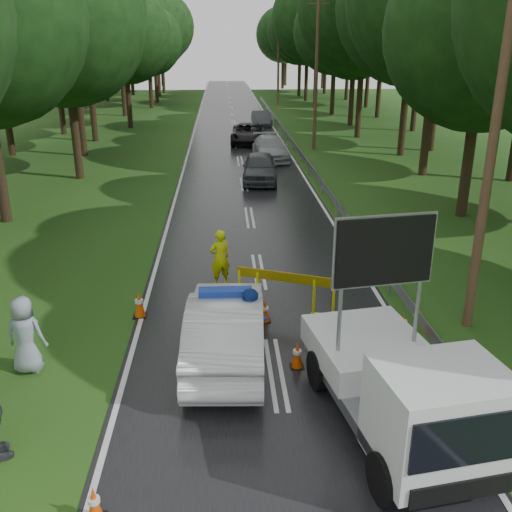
{
  "coord_description": "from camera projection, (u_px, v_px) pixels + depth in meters",
  "views": [
    {
      "loc": [
        -1.1,
        -10.97,
        6.97
      ],
      "look_at": [
        -0.21,
        4.01,
        1.3
      ],
      "focal_mm": 40.0,
      "sensor_mm": 36.0,
      "label": 1
    }
  ],
  "objects": [
    {
      "name": "barrier",
      "position": [
        286.0,
        282.0,
        15.4
      ],
      "size": [
        2.58,
        1.11,
        1.14
      ],
      "rotation": [
        0.0,
        0.0,
        -0.39
      ],
      "color": "#D4D40B",
      "rests_on": "ground"
    },
    {
      "name": "cone_near_left",
      "position": [
        94.0,
        504.0,
        8.74
      ],
      "size": [
        0.3,
        0.3,
        0.64
      ],
      "color": "black",
      "rests_on": "ground"
    },
    {
      "name": "guardrail",
      "position": [
        289.0,
        138.0,
        40.48
      ],
      "size": [
        0.12,
        60.06,
        0.7
      ],
      "color": "gray",
      "rests_on": "ground"
    },
    {
      "name": "road",
      "position": [
        237.0,
        145.0,
        40.78
      ],
      "size": [
        7.0,
        140.0,
        0.02
      ],
      "primitive_type": "cube",
      "color": "black",
      "rests_on": "ground"
    },
    {
      "name": "utility_pole_near",
      "position": [
        495.0,
        129.0,
        13.13
      ],
      "size": [
        1.4,
        0.24,
        10.0
      ],
      "color": "#4E3824",
      "rests_on": "ground"
    },
    {
      "name": "cone_center",
      "position": [
        297.0,
        355.0,
        12.87
      ],
      "size": [
        0.32,
        0.32,
        0.67
      ],
      "color": "black",
      "rests_on": "ground"
    },
    {
      "name": "police_sedan",
      "position": [
        226.0,
        327.0,
        13.11
      ],
      "size": [
        1.94,
        4.93,
        1.76
      ],
      "rotation": [
        0.0,
        0.0,
        3.09
      ],
      "color": "silver",
      "rests_on": "ground"
    },
    {
      "name": "utility_pole_mid",
      "position": [
        316.0,
        72.0,
        37.41
      ],
      "size": [
        1.4,
        0.24,
        10.0
      ],
      "color": "#4E3824",
      "rests_on": "ground"
    },
    {
      "name": "queue_car_first",
      "position": [
        260.0,
        167.0,
        29.92
      ],
      "size": [
        2.06,
        4.51,
        1.5
      ],
      "primitive_type": "imported",
      "rotation": [
        0.0,
        0.0,
        -0.07
      ],
      "color": "#404348",
      "rests_on": "ground"
    },
    {
      "name": "civilian",
      "position": [
        252.0,
        327.0,
        12.88
      ],
      "size": [
        1.13,
        1.11,
        1.84
      ],
      "primitive_type": "imported",
      "rotation": [
        0.0,
        0.0,
        0.73
      ],
      "color": "#183D9E",
      "rests_on": "ground"
    },
    {
      "name": "queue_car_third",
      "position": [
        248.0,
        134.0,
        41.13
      ],
      "size": [
        2.73,
        5.28,
        1.42
      ],
      "primitive_type": "imported",
      "rotation": [
        0.0,
        0.0,
        -0.07
      ],
      "color": "black",
      "rests_on": "ground"
    },
    {
      "name": "queue_car_fourth",
      "position": [
        262.0,
        118.0,
        49.85
      ],
      "size": [
        1.68,
        3.98,
        1.28
      ],
      "primitive_type": "imported",
      "rotation": [
        0.0,
        0.0,
        0.08
      ],
      "color": "#46484F",
      "rests_on": "ground"
    },
    {
      "name": "officer",
      "position": [
        220.0,
        258.0,
        17.05
      ],
      "size": [
        0.76,
        0.64,
        1.77
      ],
      "primitive_type": "imported",
      "rotation": [
        0.0,
        0.0,
        3.53
      ],
      "color": "#C8DA0B",
      "rests_on": "ground"
    },
    {
      "name": "utility_pole_far",
      "position": [
        278.0,
        60.0,
        61.69
      ],
      "size": [
        1.4,
        0.24,
        10.0
      ],
      "color": "#4E3824",
      "rests_on": "ground"
    },
    {
      "name": "cone_far",
      "position": [
        265.0,
        311.0,
        14.98
      ],
      "size": [
        0.31,
        0.31,
        0.66
      ],
      "color": "black",
      "rests_on": "ground"
    },
    {
      "name": "ground",
      "position": [
        276.0,
        373.0,
        12.77
      ],
      "size": [
        160.0,
        160.0,
        0.0
      ],
      "primitive_type": "plane",
      "color": "#1A4C15",
      "rests_on": "ground"
    },
    {
      "name": "work_truck",
      "position": [
        404.0,
        388.0,
        10.33
      ],
      "size": [
        2.92,
        5.21,
        3.94
      ],
      "rotation": [
        0.0,
        0.0,
        0.16
      ],
      "color": "gray",
      "rests_on": "ground"
    },
    {
      "name": "cone_left_mid",
      "position": [
        139.0,
        304.0,
        15.25
      ],
      "size": [
        0.36,
        0.36,
        0.77
      ],
      "color": "black",
      "rests_on": "ground"
    },
    {
      "name": "queue_car_second",
      "position": [
        271.0,
        148.0,
        35.6
      ],
      "size": [
        2.24,
        4.98,
        1.42
      ],
      "primitive_type": "imported",
      "rotation": [
        0.0,
        0.0,
        0.05
      ],
      "color": "#A6A8AE",
      "rests_on": "ground"
    },
    {
      "name": "bystander_right",
      "position": [
        25.0,
        335.0,
        12.57
      ],
      "size": [
        0.95,
        0.7,
        1.8
      ],
      "primitive_type": "imported",
      "rotation": [
        0.0,
        0.0,
        2.99
      ],
      "color": "#84929F",
      "rests_on": "ground"
    },
    {
      "name": "cone_right",
      "position": [
        403.0,
        325.0,
        14.23
      ],
      "size": [
        0.32,
        0.32,
        0.69
      ],
      "color": "black",
      "rests_on": "ground"
    }
  ]
}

